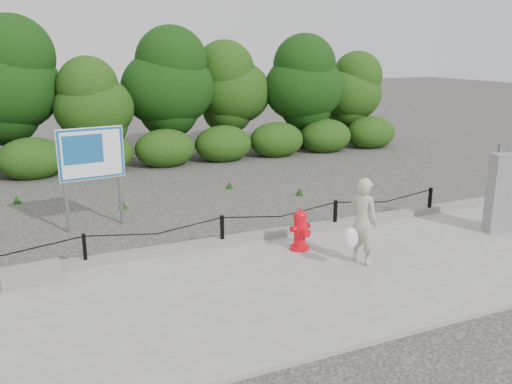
{
  "coord_description": "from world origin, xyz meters",
  "views": [
    {
      "loc": [
        -3.38,
        -9.07,
        3.75
      ],
      "look_at": [
        0.79,
        0.2,
        1.0
      ],
      "focal_mm": 38.0,
      "sensor_mm": 36.0,
      "label": 1
    }
  ],
  "objects_px": {
    "pedestrian": "(363,222)",
    "fire_hydrant": "(300,230)",
    "utility_cabinet": "(504,193)",
    "concrete_block": "(31,275)",
    "advertising_sign": "(91,158)"
  },
  "relations": [
    {
      "from": "fire_hydrant",
      "to": "advertising_sign",
      "type": "bearing_deg",
      "value": 126.04
    },
    {
      "from": "concrete_block",
      "to": "advertising_sign",
      "type": "distance_m",
      "value": 3.21
    },
    {
      "from": "fire_hydrant",
      "to": "utility_cabinet",
      "type": "relative_size",
      "value": 0.44
    },
    {
      "from": "pedestrian",
      "to": "utility_cabinet",
      "type": "height_order",
      "value": "utility_cabinet"
    },
    {
      "from": "fire_hydrant",
      "to": "advertising_sign",
      "type": "height_order",
      "value": "advertising_sign"
    },
    {
      "from": "pedestrian",
      "to": "concrete_block",
      "type": "xyz_separation_m",
      "value": [
        -5.29,
        1.45,
        -0.6
      ]
    },
    {
      "from": "concrete_block",
      "to": "pedestrian",
      "type": "bearing_deg",
      "value": -15.32
    },
    {
      "from": "pedestrian",
      "to": "advertising_sign",
      "type": "distance_m",
      "value": 5.66
    },
    {
      "from": "pedestrian",
      "to": "fire_hydrant",
      "type": "bearing_deg",
      "value": 13.34
    },
    {
      "from": "fire_hydrant",
      "to": "utility_cabinet",
      "type": "xyz_separation_m",
      "value": [
        4.22,
        -0.78,
        0.43
      ]
    },
    {
      "from": "concrete_block",
      "to": "advertising_sign",
      "type": "bearing_deg",
      "value": 61.95
    },
    {
      "from": "pedestrian",
      "to": "utility_cabinet",
      "type": "bearing_deg",
      "value": -106.36
    },
    {
      "from": "utility_cabinet",
      "to": "advertising_sign",
      "type": "distance_m",
      "value": 8.41
    },
    {
      "from": "concrete_block",
      "to": "utility_cabinet",
      "type": "relative_size",
      "value": 0.51
    },
    {
      "from": "utility_cabinet",
      "to": "pedestrian",
      "type": "bearing_deg",
      "value": -158.17
    }
  ]
}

